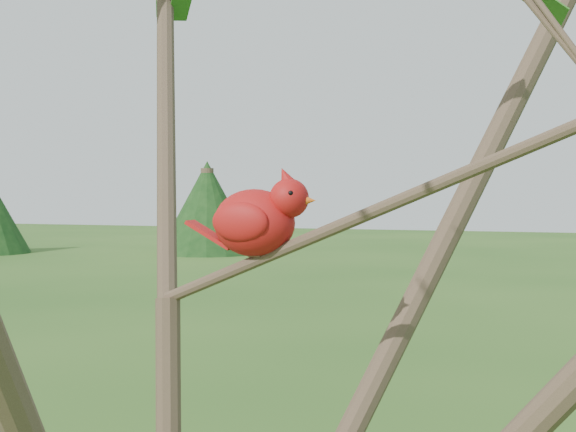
% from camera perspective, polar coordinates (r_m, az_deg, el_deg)
% --- Properties ---
extents(crabapple_tree, '(2.35, 2.05, 2.95)m').
position_cam_1_polar(crabapple_tree, '(1.12, -7.20, 2.47)').
color(crabapple_tree, '#3B2C20').
rests_on(crabapple_tree, ground).
extents(cardinal, '(0.19, 0.10, 0.13)m').
position_cam_1_polar(cardinal, '(1.20, -1.92, -0.21)').
color(cardinal, '#A5170E').
rests_on(cardinal, ground).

